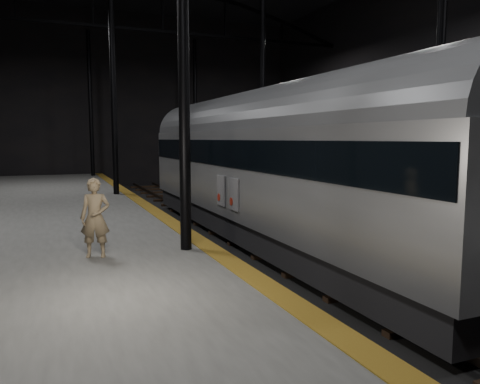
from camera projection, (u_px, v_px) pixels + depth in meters
ground at (260, 242)px, 16.31m from camera, size 44.00×44.00×0.00m
platform_left at (23, 247)px, 13.41m from camera, size 9.00×43.80×1.00m
platform_right at (427, 215)px, 19.09m from camera, size 9.00×43.80×1.00m
tactile_strip at (168, 220)px, 14.96m from camera, size 0.50×43.80×0.01m
track at (260, 241)px, 16.30m from camera, size 2.40×43.00×0.24m
train at (262, 160)px, 15.85m from camera, size 2.88×19.24×5.14m
woman at (95, 218)px, 10.26m from camera, size 0.73×0.58×1.75m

